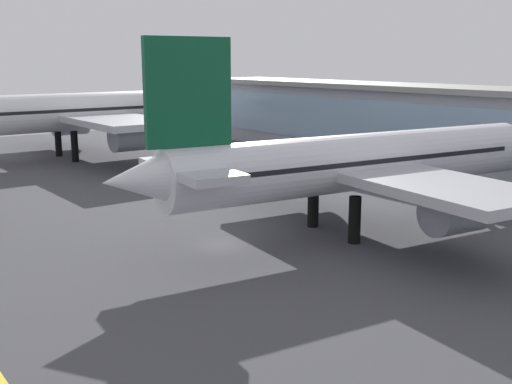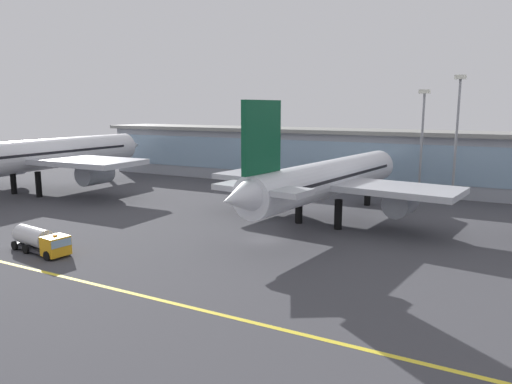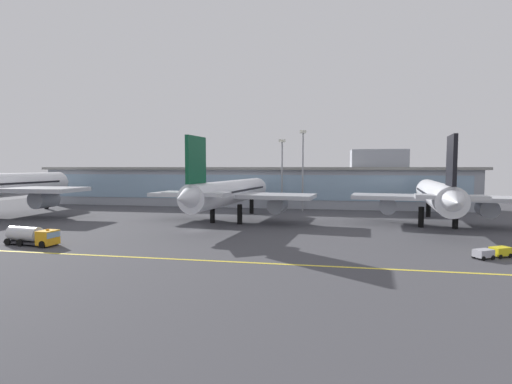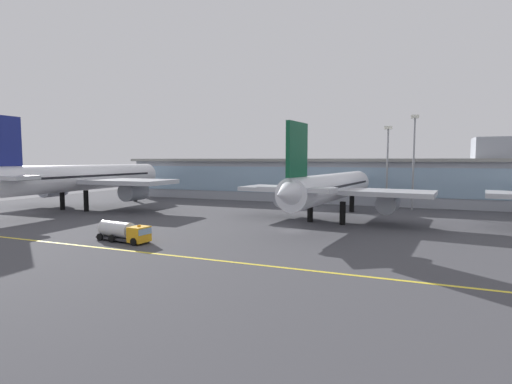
{
  "view_description": "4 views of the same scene",
  "coord_description": "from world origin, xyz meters",
  "px_view_note": "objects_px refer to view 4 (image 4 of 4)",
  "views": [
    {
      "loc": [
        43.82,
        -28.56,
        16.07
      ],
      "look_at": [
        -4.43,
        7.08,
        3.16
      ],
      "focal_mm": 43.26,
      "sensor_mm": 36.0,
      "label": 1
    },
    {
      "loc": [
        27.99,
        -53.62,
        16.98
      ],
      "look_at": [
        -8.49,
        13.1,
        3.61
      ],
      "focal_mm": 33.84,
      "sensor_mm": 36.0,
      "label": 2
    },
    {
      "loc": [
        24.72,
        -68.88,
        12.26
      ],
      "look_at": [
        9.77,
        11.01,
        6.92
      ],
      "focal_mm": 26.52,
      "sensor_mm": 36.0,
      "label": 3
    },
    {
      "loc": [
        18.76,
        -62.94,
        12.05
      ],
      "look_at": [
        -9.04,
        5.25,
        5.95
      ],
      "focal_mm": 27.57,
      "sensor_mm": 36.0,
      "label": 4
    }
  ],
  "objects_px": {
    "airliner_near_right": "(331,188)",
    "apron_light_mast_centre": "(388,154)",
    "airliner_near_left": "(85,178)",
    "fuel_tanker_truck": "(124,232)",
    "apron_light_mast_west": "(414,148)"
  },
  "relations": [
    {
      "from": "fuel_tanker_truck",
      "to": "apron_light_mast_west",
      "type": "bearing_deg",
      "value": 62.07
    },
    {
      "from": "apron_light_mast_centre",
      "to": "airliner_near_left",
      "type": "bearing_deg",
      "value": -157.0
    },
    {
      "from": "fuel_tanker_truck",
      "to": "airliner_near_left",
      "type": "bearing_deg",
      "value": 149.64
    },
    {
      "from": "airliner_near_left",
      "to": "airliner_near_right",
      "type": "distance_m",
      "value": 59.57
    },
    {
      "from": "fuel_tanker_truck",
      "to": "apron_light_mast_west",
      "type": "distance_m",
      "value": 68.53
    },
    {
      "from": "airliner_near_right",
      "to": "apron_light_mast_centre",
      "type": "bearing_deg",
      "value": -12.38
    },
    {
      "from": "airliner_near_left",
      "to": "apron_light_mast_west",
      "type": "bearing_deg",
      "value": -70.35
    },
    {
      "from": "airliner_near_right",
      "to": "apron_light_mast_centre",
      "type": "height_order",
      "value": "apron_light_mast_centre"
    },
    {
      "from": "airliner_near_left",
      "to": "apron_light_mast_centre",
      "type": "distance_m",
      "value": 74.22
    },
    {
      "from": "airliner_near_left",
      "to": "apron_light_mast_west",
      "type": "relative_size",
      "value": 2.61
    },
    {
      "from": "airliner_near_right",
      "to": "apron_light_mast_centre",
      "type": "distance_m",
      "value": 27.64
    },
    {
      "from": "airliner_near_left",
      "to": "fuel_tanker_truck",
      "type": "distance_m",
      "value": 45.01
    },
    {
      "from": "airliner_near_right",
      "to": "apron_light_mast_centre",
      "type": "xyz_separation_m",
      "value": [
        8.64,
        25.3,
        6.99
      ]
    },
    {
      "from": "fuel_tanker_truck",
      "to": "apron_light_mast_centre",
      "type": "bearing_deg",
      "value": 66.97
    },
    {
      "from": "apron_light_mast_west",
      "to": "apron_light_mast_centre",
      "type": "relative_size",
      "value": 1.11
    }
  ]
}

